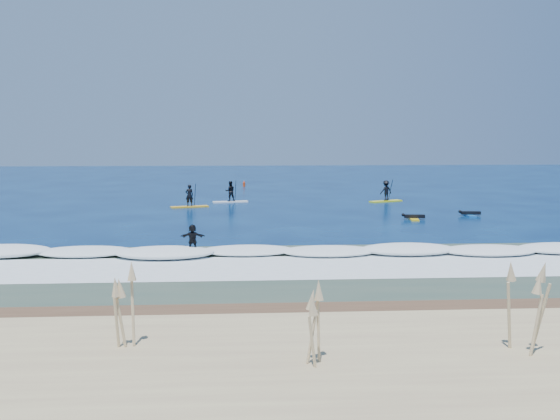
{
  "coord_description": "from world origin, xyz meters",
  "views": [
    {
      "loc": [
        -3.29,
        -40.16,
        5.87
      ],
      "look_at": [
        -0.57,
        3.42,
        0.6
      ],
      "focal_mm": 40.0,
      "sensor_mm": 36.0,
      "label": 1
    }
  ],
  "objects": [
    {
      "name": "prone_paddler_near",
      "position": [
        8.71,
        2.36,
        0.15
      ],
      "size": [
        1.63,
        2.09,
        0.43
      ],
      "rotation": [
        0.0,
        0.0,
        1.46
      ],
      "color": "yellow",
      "rests_on": "ground"
    },
    {
      "name": "sup_paddler_center",
      "position": [
        -4.26,
        14.24,
        0.8
      ],
      "size": [
        3.16,
        1.31,
        2.15
      ],
      "rotation": [
        0.0,
        0.0,
        0.18
      ],
      "color": "white",
      "rests_on": "ground"
    },
    {
      "name": "ground",
      "position": [
        0.0,
        0.0,
        0.0
      ],
      "size": [
        160.0,
        160.0,
        0.0
      ],
      "primitive_type": "plane",
      "color": "#03173F",
      "rests_on": "ground"
    },
    {
      "name": "wet_sand_strip",
      "position": [
        0.0,
        -21.5,
        0.0
      ],
      "size": [
        90.0,
        5.0,
        0.08
      ],
      "primitive_type": "cube",
      "color": "#4B3523",
      "rests_on": "ground"
    },
    {
      "name": "shallow_water",
      "position": [
        0.0,
        -14.0,
        0.01
      ],
      "size": [
        90.0,
        13.0,
        0.01
      ],
      "primitive_type": "cube",
      "color": "#344739",
      "rests_on": "ground"
    },
    {
      "name": "wave_surfer",
      "position": [
        -5.68,
        -9.96,
        0.8
      ],
      "size": [
        1.95,
        0.55,
        1.4
      ],
      "rotation": [
        0.0,
        0.0,
        -0.01
      ],
      "color": "white",
      "rests_on": "breaking_wave"
    },
    {
      "name": "dune",
      "position": [
        0.0,
        -27.0,
        0.0
      ],
      "size": [
        90.0,
        7.0,
        2.0
      ],
      "primitive_type": "cube",
      "color": "tan",
      "rests_on": "ground"
    },
    {
      "name": "sup_paddler_right",
      "position": [
        9.47,
        13.93,
        0.85
      ],
      "size": [
        3.15,
        1.96,
        2.18
      ],
      "rotation": [
        0.0,
        0.0,
        0.42
      ],
      "color": "yellow",
      "rests_on": "ground"
    },
    {
      "name": "breaking_wave",
      "position": [
        0.0,
        -10.0,
        0.0
      ],
      "size": [
        40.0,
        6.0,
        0.3
      ],
      "primitive_type": "cube",
      "color": "white",
      "rests_on": "ground"
    },
    {
      "name": "sup_paddler_left",
      "position": [
        -7.51,
        10.69,
        0.67
      ],
      "size": [
        3.16,
        1.6,
        2.15
      ],
      "rotation": [
        0.0,
        0.0,
        0.29
      ],
      "color": "yellow",
      "rests_on": "ground"
    },
    {
      "name": "marker_buoy",
      "position": [
        -2.97,
        30.82,
        0.31
      ],
      "size": [
        0.3,
        0.3,
        0.71
      ],
      "rotation": [
        0.0,
        0.0,
        -0.31
      ],
      "color": "red",
      "rests_on": "ground"
    },
    {
      "name": "prone_paddler_far",
      "position": [
        13.35,
        4.02,
        0.14
      ],
      "size": [
        1.61,
        2.06,
        0.42
      ],
      "rotation": [
        0.0,
        0.0,
        1.48
      ],
      "color": "#1760AE",
      "rests_on": "ground"
    },
    {
      "name": "dune_grass",
      "position": [
        0.0,
        -27.0,
        1.85
      ],
      "size": [
        40.0,
        4.0,
        1.7
      ],
      "primitive_type": null,
      "color": "#CFB17F",
      "rests_on": "dune"
    },
    {
      "name": "whitewater",
      "position": [
        0.0,
        -13.0,
        0.0
      ],
      "size": [
        34.0,
        5.0,
        0.02
      ],
      "primitive_type": "cube",
      "color": "silver",
      "rests_on": "ground"
    }
  ]
}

